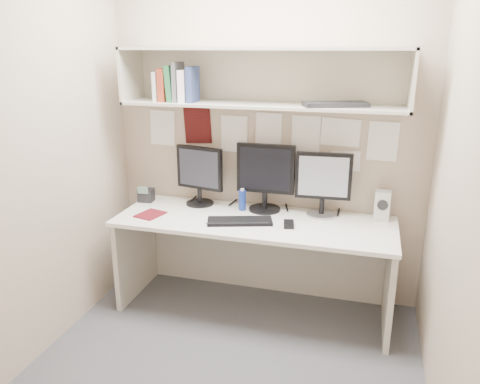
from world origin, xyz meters
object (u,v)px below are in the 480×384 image
(monitor_center, at_px, (265,175))
(keyboard, at_px, (240,221))
(desk, at_px, (254,265))
(maroon_notebook, at_px, (150,214))
(monitor_left, at_px, (199,173))
(speaker, at_px, (382,205))
(monitor_right, at_px, (323,182))
(desk_phone, at_px, (146,195))

(monitor_center, height_order, keyboard, monitor_center)
(desk, distance_m, maroon_notebook, 0.86)
(desk, distance_m, monitor_left, 0.82)
(speaker, bearing_deg, maroon_notebook, -164.00)
(monitor_center, xyz_separation_m, monitor_right, (0.43, 0.00, -0.02))
(speaker, xyz_separation_m, desk_phone, (-1.82, -0.08, -0.05))
(speaker, bearing_deg, monitor_right, -173.92)
(speaker, bearing_deg, desk_phone, -174.04)
(monitor_center, bearing_deg, keyboard, -109.22)
(monitor_left, xyz_separation_m, monitor_right, (0.96, -0.00, 0.00))
(monitor_center, bearing_deg, desk_phone, -176.52)
(keyboard, xyz_separation_m, desk_phone, (-0.85, 0.25, 0.04))
(monitor_center, distance_m, keyboard, 0.43)
(monitor_left, bearing_deg, desk_phone, -160.26)
(keyboard, xyz_separation_m, speaker, (0.96, 0.34, 0.10))
(maroon_notebook, bearing_deg, monitor_left, 67.49)
(monitor_center, distance_m, desk_phone, 0.99)
(monitor_left, distance_m, desk_phone, 0.48)
(monitor_left, xyz_separation_m, monitor_center, (0.53, -0.00, 0.02))
(monitor_right, distance_m, speaker, 0.45)
(monitor_left, height_order, monitor_center, monitor_center)
(monitor_left, xyz_separation_m, desk_phone, (-0.44, -0.06, -0.20))
(speaker, bearing_deg, monitor_center, -175.27)
(monitor_left, height_order, maroon_notebook, monitor_left)
(desk, distance_m, speaker, 1.03)
(desk, distance_m, desk_phone, 1.04)
(monitor_right, relative_size, speaker, 2.19)
(desk_phone, bearing_deg, keyboard, -21.69)
(speaker, height_order, maroon_notebook, speaker)
(monitor_left, relative_size, speaker, 2.15)
(maroon_notebook, bearing_deg, desk, 24.24)
(monitor_right, xyz_separation_m, maroon_notebook, (-1.22, -0.35, -0.25))
(desk, xyz_separation_m, monitor_left, (-0.50, 0.22, 0.61))
(desk, height_order, monitor_right, monitor_right)
(monitor_right, distance_m, maroon_notebook, 1.29)
(monitor_left, distance_m, maroon_notebook, 0.50)
(monitor_center, bearing_deg, desk, -97.54)
(monitor_center, xyz_separation_m, maroon_notebook, (-0.79, -0.35, -0.27))
(keyboard, height_order, desk_phone, desk_phone)
(keyboard, bearing_deg, desk_phone, 146.31)
(monitor_center, relative_size, monitor_right, 1.08)
(keyboard, bearing_deg, maroon_notebook, 165.55)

